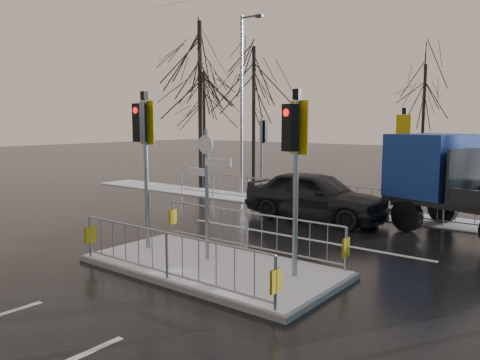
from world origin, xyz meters
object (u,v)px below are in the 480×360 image
Objects in this scene: traffic_island at (211,252)px; flatbed_truck at (458,181)px; car_far_lane at (315,196)px; street_lamp_left at (243,98)px.

flatbed_truck is (3.56, 7.31, 1.21)m from traffic_island.
car_far_lane is 4.51m from flatbed_truck.
flatbed_truck reaches higher than car_far_lane.
street_lamp_left reaches higher than traffic_island.
car_far_lane is at bearing 97.00° from traffic_island.
car_far_lane is at bearing -167.12° from flatbed_truck.
car_far_lane is at bearing -29.36° from street_lamp_left.
street_lamp_left is at bearing 61.47° from car_far_lane.
car_far_lane is 7.42m from street_lamp_left.
street_lamp_left reaches higher than flatbed_truck.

